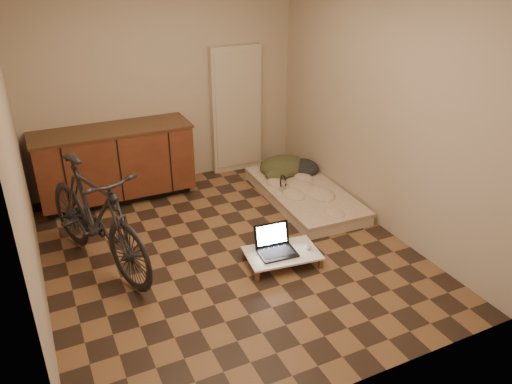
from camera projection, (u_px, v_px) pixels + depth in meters
name	position (u px, v px, depth m)	size (l,w,h in m)	color
room_shell	(224.00, 131.00, 4.56)	(3.50, 4.00, 2.60)	brown
cabinets	(115.00, 163.00, 6.02)	(1.84, 0.62, 0.91)	black
appliance_panel	(236.00, 110.00, 6.70)	(0.70, 0.10, 1.70)	beige
bicycle	(95.00, 211.00, 4.65)	(0.54, 1.83, 1.19)	black
futon	(304.00, 194.00, 6.15)	(0.92, 1.81, 0.15)	beige
clothing_pile	(289.00, 161.00, 6.56)	(0.68, 0.57, 0.27)	#353921
headphones	(283.00, 182.00, 6.09)	(0.23, 0.22, 0.16)	black
lap_desk	(282.00, 254.00, 4.90)	(0.76, 0.55, 0.12)	brown
laptop	(275.00, 247.00, 4.89)	(0.39, 0.35, 0.25)	black
mouse	(307.00, 246.00, 4.95)	(0.07, 0.11, 0.04)	silver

